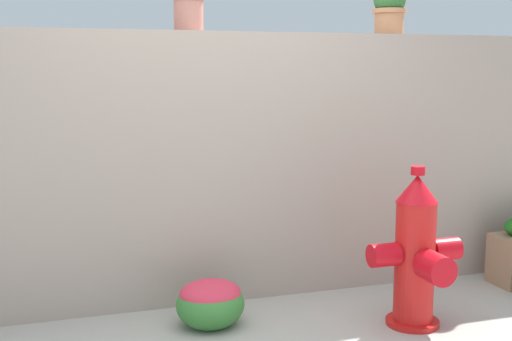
{
  "coord_description": "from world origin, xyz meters",
  "views": [
    {
      "loc": [
        -0.96,
        -2.92,
        1.5
      ],
      "look_at": [
        0.32,
        1.04,
        0.86
      ],
      "focal_mm": 46.29,
      "sensor_mm": 36.0,
      "label": 1
    }
  ],
  "objects": [
    {
      "name": "stone_wall",
      "position": [
        0.0,
        1.24,
        0.87
      ],
      "size": [
        6.28,
        0.36,
        1.74
      ],
      "primitive_type": "cube",
      "color": "#A69385",
      "rests_on": "ground"
    },
    {
      "name": "potted_plant_3",
      "position": [
        1.36,
        1.24,
        1.94
      ],
      "size": [
        0.24,
        0.24,
        0.36
      ],
      "color": "tan",
      "rests_on": "stone_wall"
    },
    {
      "name": "fire_hydrant",
      "position": [
        1.08,
        0.33,
        0.43
      ],
      "size": [
        0.57,
        0.46,
        0.95
      ],
      "color": "red",
      "rests_on": "ground"
    },
    {
      "name": "flower_bush_left",
      "position": [
        -0.07,
        0.7,
        0.15
      ],
      "size": [
        0.41,
        0.37,
        0.29
      ],
      "color": "#3A7D35",
      "rests_on": "ground"
    }
  ]
}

